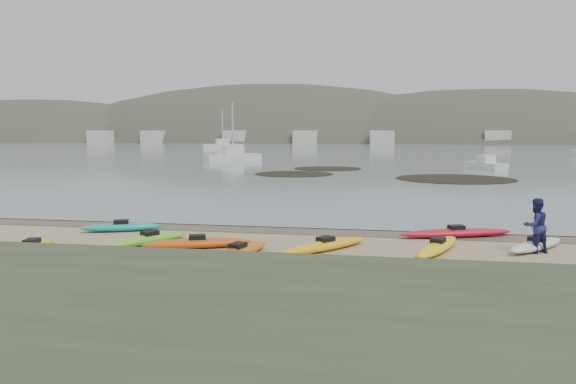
# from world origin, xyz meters

# --- Properties ---
(ground) EXTENTS (600.00, 600.00, 0.00)m
(ground) POSITION_xyz_m (0.00, 0.00, 0.00)
(ground) COLOR tan
(ground) RESTS_ON ground
(wet_sand) EXTENTS (60.00, 60.00, 0.00)m
(wet_sand) POSITION_xyz_m (0.00, -0.30, 0.00)
(wet_sand) COLOR brown
(wet_sand) RESTS_ON ground
(water) EXTENTS (1200.00, 1200.00, 0.00)m
(water) POSITION_xyz_m (0.00, 300.00, 0.01)
(water) COLOR slate
(water) RESTS_ON ground
(kayaks) EXTENTS (22.26, 9.35, 0.34)m
(kayaks) POSITION_xyz_m (-1.53, -4.07, 0.17)
(kayaks) COLOR teal
(kayaks) RESTS_ON ground
(person_east) EXTENTS (1.09, 1.01, 1.81)m
(person_east) POSITION_xyz_m (8.84, -3.11, 0.90)
(person_east) COLOR navy
(person_east) RESTS_ON ground
(kelp_mats) EXTENTS (22.41, 18.82, 0.04)m
(kelp_mats) POSITION_xyz_m (2.60, 28.63, 0.03)
(kelp_mats) COLOR black
(kelp_mats) RESTS_ON water
(moored_boats) EXTENTS (96.23, 87.66, 1.20)m
(moored_boats) POSITION_xyz_m (8.73, 80.16, 0.55)
(moored_boats) COLOR silver
(moored_boats) RESTS_ON ground
(far_hills) EXTENTS (550.00, 135.00, 80.00)m
(far_hills) POSITION_xyz_m (39.38, 193.97, -15.93)
(far_hills) COLOR #384235
(far_hills) RESTS_ON ground
(far_town) EXTENTS (199.00, 5.00, 4.00)m
(far_town) POSITION_xyz_m (6.00, 145.00, 2.00)
(far_town) COLOR beige
(far_town) RESTS_ON ground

